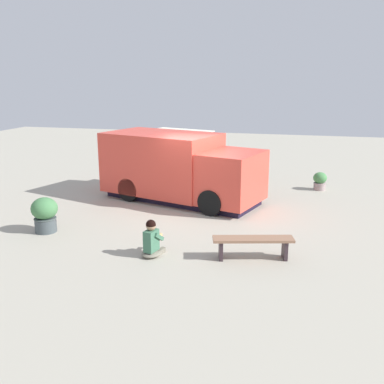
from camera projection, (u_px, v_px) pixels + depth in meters
ground_plane at (196, 209)px, 13.88m from camera, size 40.00×40.00×0.00m
food_truck at (179, 169)px, 14.74m from camera, size 3.97×5.72×2.22m
person_customer at (152, 241)px, 10.18m from camera, size 0.76×0.55×0.89m
planter_flowering_near at (45, 214)px, 11.74m from camera, size 0.70×0.70×0.95m
planter_flowering_far at (320, 181)px, 16.23m from camera, size 0.49×0.49×0.66m
plaza_bench at (253, 243)px, 10.00m from camera, size 0.86×1.87×0.51m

